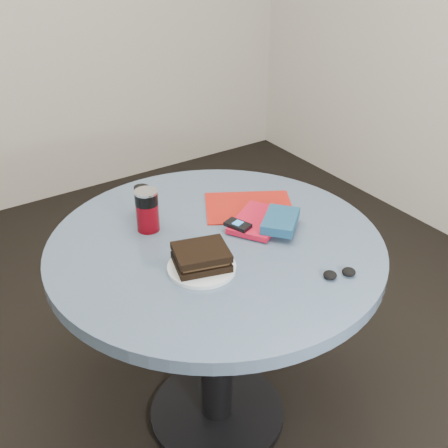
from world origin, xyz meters
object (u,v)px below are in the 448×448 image
plate (202,268)px  sandwich (201,257)px  mp3_player (238,225)px  pepper_grinder (142,201)px  novel (281,221)px  magazine (249,207)px  red_book (258,221)px  soda_can (147,210)px  table (216,286)px  headphones (339,273)px

plate → sandwich: (0.00, 0.00, 0.03)m
mp3_player → pepper_grinder: bearing=127.8°
novel → magazine: bearing=47.3°
sandwich → red_book: size_ratio=0.87×
pepper_grinder → novel: pepper_grinder is taller
soda_can → novel: size_ratio=0.90×
magazine → red_book: (-0.04, -0.10, 0.01)m
table → pepper_grinder: pepper_grinder is taller
magazine → headphones: (-0.02, -0.45, 0.01)m
plate → red_book: red_book is taller
mp3_player → headphones: bearing=-73.8°
sandwich → novel: size_ratio=1.18×
pepper_grinder → mp3_player: pepper_grinder is taller
pepper_grinder → table: bearing=-66.4°
sandwich → soda_can: soda_can is taller
sandwich → pepper_grinder: pepper_grinder is taller
red_book → headphones: size_ratio=2.01×
plate → red_book: 0.29m
novel → headphones: size_ratio=1.48×
headphones → magazine: bearing=87.1°
novel → headphones: novel is taller
red_book → plate: bearing=169.9°
sandwich → novel: 0.31m
sandwich → mp3_player: (0.19, 0.10, -0.01)m
plate → headphones: (0.29, -0.23, 0.00)m
sandwich → magazine: size_ratio=0.61×
table → headphones: 0.42m
magazine → table: bearing=-121.3°
soda_can → mp3_player: bearing=-38.0°
sandwich → magazine: (0.31, 0.21, -0.04)m
magazine → red_book: bearing=-81.5°
mp3_player → plate: bearing=-151.9°
pepper_grinder → red_book: bearing=-41.6°
plate → soda_can: bearing=95.0°
sandwich → mp3_player: bearing=27.3°
table → sandwich: bearing=-138.7°
sandwich → mp3_player: sandwich is taller
soda_can → novel: 0.40m
novel → mp3_player: (-0.11, 0.06, -0.01)m
table → plate: bearing=-137.9°
novel → headphones: (-0.02, -0.27, -0.03)m
red_book → soda_can: bearing=119.4°
plate → sandwich: size_ratio=1.09×
red_book → headphones: bearing=-119.0°
table → soda_can: (-0.13, 0.17, 0.23)m
magazine → mp3_player: bearing=-108.3°
plate → magazine: (0.31, 0.21, -0.00)m
plate → pepper_grinder: (-0.00, 0.35, 0.05)m
magazine → mp3_player: (-0.12, -0.11, 0.03)m
table → headphones: size_ratio=10.05×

